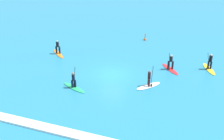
{
  "coord_description": "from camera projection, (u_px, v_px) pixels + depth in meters",
  "views": [
    {
      "loc": [
        8.97,
        -25.22,
        13.51
      ],
      "look_at": [
        0.0,
        0.0,
        0.5
      ],
      "focal_mm": 44.29,
      "sensor_mm": 36.0,
      "label": 1
    }
  ],
  "objects": [
    {
      "name": "ground_plane",
      "position": [
        112.0,
        74.0,
        29.98
      ],
      "size": [
        120.0,
        120.0,
        0.0
      ],
      "primitive_type": "plane",
      "color": "teal",
      "rests_on": "ground"
    },
    {
      "name": "surfer_on_green_board",
      "position": [
        74.0,
        84.0,
        27.08
      ],
      "size": [
        3.01,
        1.76,
        2.13
      ],
      "rotation": [
        0.0,
        0.0,
        2.74
      ],
      "color": "#23B266",
      "rests_on": "ground_plane"
    },
    {
      "name": "surfer_on_orange_board",
      "position": [
        58.0,
        50.0,
        34.9
      ],
      "size": [
        2.81,
        2.62,
        1.81
      ],
      "rotation": [
        0.0,
        0.0,
        2.4
      ],
      "color": "orange",
      "rests_on": "ground_plane"
    },
    {
      "name": "surfer_on_white_board",
      "position": [
        149.0,
        83.0,
        27.38
      ],
      "size": [
        2.4,
        2.69,
        2.33
      ],
      "rotation": [
        0.0,
        0.0,
        0.88
      ],
      "color": "white",
      "rests_on": "ground_plane"
    },
    {
      "name": "surfer_on_yellow_board",
      "position": [
        209.0,
        65.0,
        30.84
      ],
      "size": [
        1.86,
        3.15,
        2.11
      ],
      "rotation": [
        0.0,
        0.0,
        5.11
      ],
      "color": "yellow",
      "rests_on": "ground_plane"
    },
    {
      "name": "wave_crest",
      "position": [
        65.0,
        132.0,
        20.94
      ],
      "size": [
        14.34,
        0.9,
        0.18
      ],
      "primitive_type": "cube",
      "color": "white",
      "rests_on": "ground_plane"
    },
    {
      "name": "marker_buoy",
      "position": [
        145.0,
        39.0,
        39.71
      ],
      "size": [
        0.4,
        0.4,
        1.1
      ],
      "color": "#E55119",
      "rests_on": "ground_plane"
    },
    {
      "name": "surfer_on_red_board",
      "position": [
        170.0,
        65.0,
        30.84
      ],
      "size": [
        2.58,
        2.88,
        2.13
      ],
      "rotation": [
        0.0,
        0.0,
        5.41
      ],
      "color": "red",
      "rests_on": "ground_plane"
    }
  ]
}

